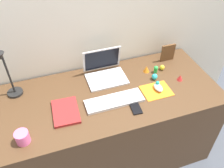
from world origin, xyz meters
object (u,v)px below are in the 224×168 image
toy_figurine_yellow (162,67)px  toy_figurine_red (180,78)px  notebook_pad (66,112)px  keyboard (114,101)px  picture_frame (168,53)px  toy_figurine_orange (146,69)px  laptop (105,70)px  toy_figurine_teal (157,84)px  cell_phone (135,107)px  coffee_mug (22,137)px  toy_figurine_green (156,69)px  desk_lamp (8,76)px  toy_figurine_cyan (155,77)px  mouse (158,87)px

toy_figurine_yellow → toy_figurine_red: 0.18m
notebook_pad → toy_figurine_yellow: bearing=17.4°
keyboard → picture_frame: (0.59, 0.33, 0.06)m
picture_frame → toy_figurine_orange: picture_frame is taller
laptop → toy_figurine_teal: (0.33, -0.26, -0.02)m
cell_phone → toy_figurine_red: 0.47m
toy_figurine_yellow → toy_figurine_teal: (-0.13, -0.18, 0.01)m
picture_frame → coffee_mug: bearing=-159.0°
toy_figurine_orange → toy_figurine_green: (0.07, -0.03, 0.01)m
cell_phone → toy_figurine_red: bearing=24.4°
toy_figurine_yellow → toy_figurine_red: bearing=-66.7°
toy_figurine_yellow → toy_figurine_red: toy_figurine_red is taller
desk_lamp → toy_figurine_cyan: 1.05m
cell_phone → desk_lamp: desk_lamp is taller
toy_figurine_orange → toy_figurine_green: bearing=-26.5°
laptop → toy_figurine_teal: 0.42m
picture_frame → coffee_mug: picture_frame is taller
toy_figurine_red → coffee_mug: bearing=-170.5°
keyboard → mouse: 0.35m
toy_figurine_orange → toy_figurine_green: 0.07m
toy_figurine_teal → toy_figurine_cyan: size_ratio=1.16×
toy_figurine_green → toy_figurine_red: 0.20m
notebook_pad → toy_figurine_red: bearing=6.3°
toy_figurine_teal → toy_figurine_red: 0.20m
cell_phone → mouse: bearing=31.1°
mouse → desk_lamp: (-1.00, 0.27, 0.17)m
picture_frame → toy_figurine_yellow: 0.15m
desk_lamp → coffee_mug: size_ratio=4.71×
toy_figurine_yellow → toy_figurine_red: size_ratio=0.90×
keyboard → notebook_pad: size_ratio=1.71×
picture_frame → toy_figurine_orange: bearing=-159.5°
toy_figurine_cyan → coffee_mug: bearing=-164.8°
mouse → desk_lamp: desk_lamp is taller
keyboard → toy_figurine_green: (0.42, 0.21, 0.02)m
keyboard → cell_phone: size_ratio=3.20×
notebook_pad → toy_figurine_green: (0.76, 0.20, 0.02)m
notebook_pad → toy_figurine_green: bearing=17.5°
keyboard → coffee_mug: coffee_mug is taller
keyboard → mouse: mouse is taller
toy_figurine_teal → toy_figurine_cyan: toy_figurine_teal is taller
toy_figurine_teal → toy_figurine_green: bearing=67.4°
desk_lamp → notebook_pad: (0.31, -0.28, -0.18)m
toy_figurine_red → cell_phone: bearing=-160.0°
laptop → mouse: size_ratio=3.12×
desk_lamp → toy_figurine_red: (1.21, -0.23, -0.16)m
mouse → coffee_mug: bearing=-171.0°
mouse → picture_frame: (0.24, 0.31, 0.05)m
toy_figurine_teal → desk_lamp: bearing=166.4°
coffee_mug → toy_figurine_red: size_ratio=1.75×
cell_phone → toy_figurine_orange: bearing=59.4°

